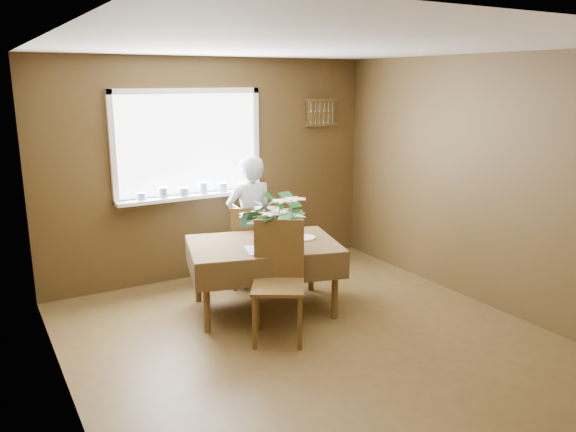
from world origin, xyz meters
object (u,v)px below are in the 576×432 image
chair_far (249,243)px  dining_table (263,251)px  seated_woman (250,223)px  chair_near (279,276)px  flower_bouquet (271,214)px

chair_far → dining_table: bearing=101.0°
seated_woman → dining_table: bearing=80.1°
dining_table → seated_woman: bearing=90.0°
dining_table → chair_near: bearing=-89.7°
seated_woman → flower_bouquet: bearing=82.4°
chair_far → flower_bouquet: size_ratio=1.55×
dining_table → chair_far: chair_far is taller
seated_woman → flower_bouquet: seated_woman is taller
flower_bouquet → dining_table: bearing=84.5°
chair_near → seated_woman: 1.28m
dining_table → seated_woman: size_ratio=1.12×
chair_near → seated_woman: (0.33, 1.22, 0.17)m
seated_woman → chair_near: bearing=80.2°
dining_table → chair_far: size_ratio=1.78×
chair_far → flower_bouquet: (-0.18, -0.84, 0.52)m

